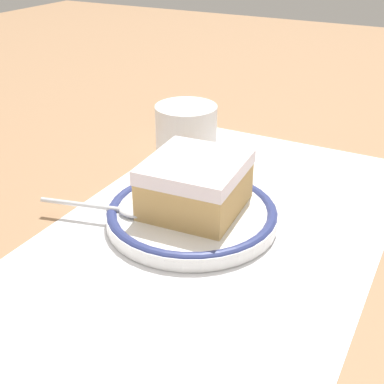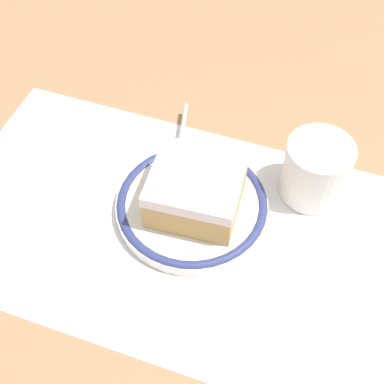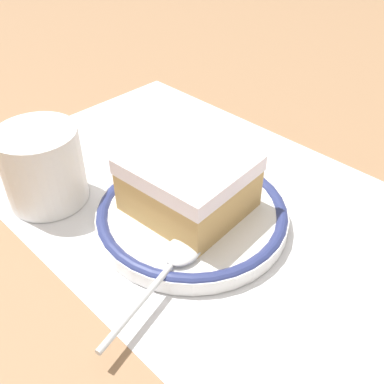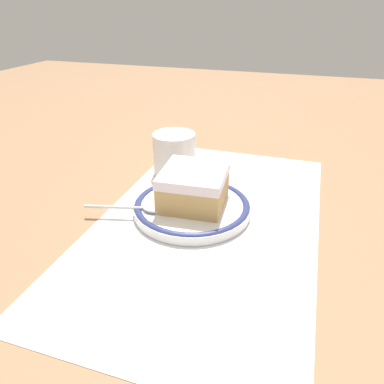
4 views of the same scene
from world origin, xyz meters
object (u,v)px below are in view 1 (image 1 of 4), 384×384
plate (192,214)px  napkin (67,306)px  cake_slice (195,184)px  spoon (126,209)px  cup (186,138)px

plate → napkin: plate is taller
cake_slice → napkin: 0.17m
napkin → spoon: bearing=-166.7°
plate → napkin: size_ratio=1.56×
cake_slice → napkin: cake_slice is taller
cake_slice → spoon: 0.07m
spoon → cup: cup is taller
cake_slice → spoon: size_ratio=0.84×
plate → cake_slice: (-0.01, 0.00, 0.03)m
cake_slice → napkin: bearing=-9.2°
plate → napkin: 0.16m
plate → cup: size_ratio=2.30×
spoon → cup: (-0.16, -0.02, 0.02)m
cup → napkin: 0.29m
spoon → napkin: (0.13, 0.03, -0.02)m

